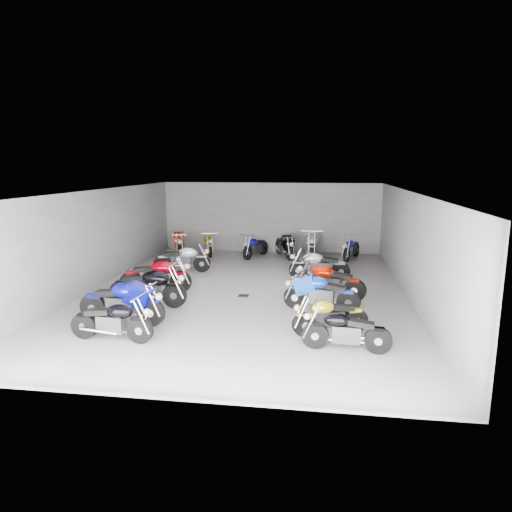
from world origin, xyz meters
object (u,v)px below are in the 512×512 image
at_px(motorcycle_left_c, 149,287).
at_px(motorcycle_back_d, 285,246).
at_px(motorcycle_right_a, 345,330).
at_px(motorcycle_right_b, 330,316).
at_px(motorcycle_left_a, 112,321).
at_px(motorcycle_back_e, 312,245).
at_px(motorcycle_left_d, 157,276).
at_px(motorcycle_back_f, 351,249).
at_px(motorcycle_back_c, 255,247).
at_px(motorcycle_left_f, 183,259).
at_px(motorcycle_right_c, 320,293).
at_px(drain_grate, 244,296).
at_px(motorcycle_back_b, 208,244).
at_px(motorcycle_left_b, 123,302).
at_px(motorcycle_right_f, 319,265).
at_px(motorcycle_back_a, 179,243).
at_px(motorcycle_right_d, 329,281).

height_order(motorcycle_left_c, motorcycle_back_d, motorcycle_left_c).
relative_size(motorcycle_right_a, motorcycle_right_b, 1.06).
distance_m(motorcycle_left_a, motorcycle_back_e, 11.17).
bearing_deg(motorcycle_right_b, motorcycle_left_d, 40.33).
relative_size(motorcycle_left_c, motorcycle_back_f, 1.23).
bearing_deg(motorcycle_back_f, motorcycle_back_c, 22.17).
relative_size(motorcycle_left_f, motorcycle_right_c, 1.00).
height_order(drain_grate, motorcycle_right_b, motorcycle_right_b).
relative_size(motorcycle_left_d, motorcycle_right_a, 1.17).
relative_size(motorcycle_left_c, motorcycle_back_b, 1.22).
relative_size(motorcycle_left_a, motorcycle_left_f, 0.95).
bearing_deg(motorcycle_left_b, motorcycle_right_f, 143.18).
bearing_deg(motorcycle_left_a, motorcycle_back_a, -166.95).
xyz_separation_m(drain_grate, motorcycle_left_b, (-2.62, -2.90, 0.56)).
bearing_deg(motorcycle_left_a, motorcycle_right_b, 106.99).
distance_m(motorcycle_right_b, motorcycle_right_c, 1.78).
xyz_separation_m(motorcycle_left_a, motorcycle_back_f, (6.00, 10.24, -0.01)).
bearing_deg(motorcycle_right_a, motorcycle_back_b, 33.30).
xyz_separation_m(motorcycle_left_f, motorcycle_back_a, (-1.18, 3.30, 0.03)).
bearing_deg(motorcycle_left_d, motorcycle_right_a, 48.01).
xyz_separation_m(motorcycle_left_c, motorcycle_right_c, (4.88, 0.23, -0.04)).
bearing_deg(motorcycle_left_b, motorcycle_back_c, 172.54).
bearing_deg(motorcycle_back_a, motorcycle_left_d, 82.09).
height_order(motorcycle_back_b, motorcycle_back_e, motorcycle_back_e).
xyz_separation_m(motorcycle_left_c, motorcycle_back_e, (4.48, 7.63, 0.02)).
bearing_deg(motorcycle_back_c, motorcycle_right_c, 134.20).
height_order(motorcycle_left_a, motorcycle_back_f, motorcycle_left_a).
xyz_separation_m(motorcycle_left_f, motorcycle_right_d, (5.42, -2.67, 0.01)).
height_order(motorcycle_left_d, motorcycle_back_c, motorcycle_left_d).
xyz_separation_m(motorcycle_left_f, motorcycle_right_b, (5.39, -5.74, -0.06)).
xyz_separation_m(motorcycle_right_c, motorcycle_back_c, (-2.85, 7.19, -0.04)).
distance_m(motorcycle_left_d, motorcycle_back_e, 7.84).
bearing_deg(motorcycle_left_c, motorcycle_back_f, 144.07).
relative_size(motorcycle_back_a, motorcycle_back_d, 1.06).
distance_m(motorcycle_right_d, motorcycle_right_f, 2.27).
bearing_deg(drain_grate, motorcycle_back_a, 123.06).
xyz_separation_m(motorcycle_left_b, motorcycle_left_d, (-0.18, 2.92, -0.02)).
bearing_deg(motorcycle_back_a, motorcycle_right_d, 118.94).
bearing_deg(motorcycle_left_f, motorcycle_back_a, -170.63).
height_order(motorcycle_left_b, motorcycle_left_c, motorcycle_left_b).
xyz_separation_m(motorcycle_right_a, motorcycle_right_b, (-0.32, 0.97, -0.01)).
distance_m(motorcycle_left_f, motorcycle_right_f, 5.11).
distance_m(motorcycle_left_c, motorcycle_right_b, 5.33).
bearing_deg(motorcycle_back_f, motorcycle_back_e, 17.92).
bearing_deg(motorcycle_right_c, motorcycle_left_f, 62.66).
distance_m(drain_grate, motorcycle_back_a, 7.33).
bearing_deg(motorcycle_back_a, motorcycle_back_b, 169.37).
distance_m(motorcycle_left_a, motorcycle_right_d, 6.52).
xyz_separation_m(motorcycle_left_d, motorcycle_back_c, (2.30, 6.02, -0.07)).
height_order(motorcycle_left_a, motorcycle_back_a, motorcycle_back_a).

